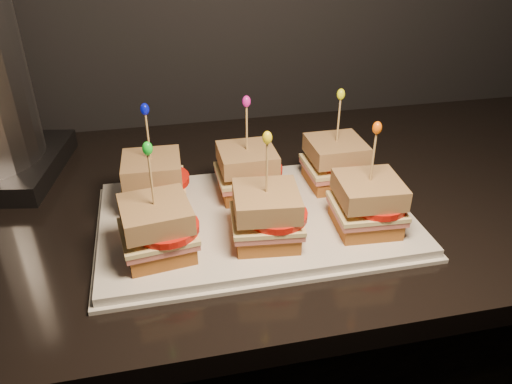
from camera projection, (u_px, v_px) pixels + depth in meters
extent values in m
cube|color=black|center=(135.00, 214.00, 0.79)|extent=(2.25, 0.65, 0.03)
cube|color=white|center=(256.00, 219.00, 0.73)|extent=(0.44, 0.27, 0.02)
cube|color=white|center=(256.00, 222.00, 0.73)|extent=(0.46, 0.29, 0.01)
cube|color=brown|center=(155.00, 196.00, 0.75)|extent=(0.08, 0.08, 0.02)
cube|color=#C4635A|center=(154.00, 187.00, 0.74)|extent=(0.09, 0.09, 0.01)
cube|color=beige|center=(154.00, 183.00, 0.74)|extent=(0.09, 0.09, 0.01)
cylinder|color=red|center=(162.00, 180.00, 0.73)|extent=(0.08, 0.08, 0.01)
cube|color=brown|center=(152.00, 167.00, 0.72)|extent=(0.09, 0.09, 0.03)
cylinder|color=tan|center=(148.00, 139.00, 0.70)|extent=(0.00, 0.00, 0.09)
ellipsoid|color=#070DCE|center=(145.00, 109.00, 0.68)|extent=(0.01, 0.01, 0.02)
cube|color=brown|center=(247.00, 186.00, 0.77)|extent=(0.08, 0.08, 0.02)
cube|color=#C4635A|center=(247.00, 177.00, 0.76)|extent=(0.09, 0.09, 0.01)
cube|color=beige|center=(247.00, 173.00, 0.76)|extent=(0.09, 0.09, 0.01)
cylinder|color=red|center=(256.00, 170.00, 0.75)|extent=(0.08, 0.08, 0.01)
cube|color=brown|center=(247.00, 158.00, 0.75)|extent=(0.08, 0.08, 0.03)
cylinder|color=tan|center=(247.00, 131.00, 0.73)|extent=(0.00, 0.00, 0.09)
ellipsoid|color=#D11A9A|center=(246.00, 101.00, 0.70)|extent=(0.01, 0.01, 0.02)
cube|color=brown|center=(334.00, 177.00, 0.80)|extent=(0.08, 0.08, 0.02)
cube|color=#C4635A|center=(334.00, 168.00, 0.79)|extent=(0.09, 0.09, 0.01)
cube|color=beige|center=(335.00, 164.00, 0.79)|extent=(0.09, 0.09, 0.01)
cylinder|color=red|center=(344.00, 161.00, 0.78)|extent=(0.08, 0.08, 0.01)
cube|color=brown|center=(336.00, 149.00, 0.77)|extent=(0.08, 0.08, 0.03)
cylinder|color=tan|center=(338.00, 123.00, 0.75)|extent=(0.00, 0.00, 0.09)
ellipsoid|color=#DEE80E|center=(341.00, 94.00, 0.73)|extent=(0.01, 0.01, 0.02)
cube|color=brown|center=(159.00, 246.00, 0.64)|extent=(0.09, 0.09, 0.02)
cube|color=#C4635A|center=(158.00, 236.00, 0.63)|extent=(0.10, 0.10, 0.01)
cube|color=beige|center=(158.00, 231.00, 0.63)|extent=(0.10, 0.10, 0.01)
cylinder|color=red|center=(167.00, 228.00, 0.62)|extent=(0.08, 0.08, 0.01)
cube|color=brown|center=(155.00, 214.00, 0.62)|extent=(0.09, 0.09, 0.03)
cylinder|color=tan|center=(152.00, 183.00, 0.59)|extent=(0.00, 0.00, 0.09)
ellipsoid|color=green|center=(147.00, 148.00, 0.57)|extent=(0.01, 0.01, 0.02)
cube|color=brown|center=(266.00, 232.00, 0.67)|extent=(0.09, 0.09, 0.02)
cube|color=#C4635A|center=(266.00, 223.00, 0.66)|extent=(0.10, 0.10, 0.01)
cube|color=beige|center=(266.00, 218.00, 0.65)|extent=(0.10, 0.10, 0.01)
cylinder|color=red|center=(276.00, 215.00, 0.65)|extent=(0.08, 0.08, 0.01)
cube|color=brown|center=(266.00, 201.00, 0.64)|extent=(0.09, 0.09, 0.03)
cylinder|color=tan|center=(267.00, 171.00, 0.62)|extent=(0.00, 0.00, 0.09)
ellipsoid|color=yellow|center=(267.00, 138.00, 0.60)|extent=(0.01, 0.01, 0.02)
cube|color=brown|center=(365.00, 220.00, 0.69)|extent=(0.09, 0.09, 0.02)
cube|color=#C4635A|center=(366.00, 210.00, 0.68)|extent=(0.10, 0.09, 0.01)
cube|color=beige|center=(367.00, 206.00, 0.68)|extent=(0.10, 0.09, 0.01)
cylinder|color=red|center=(377.00, 203.00, 0.67)|extent=(0.08, 0.08, 0.01)
cube|color=brown|center=(369.00, 190.00, 0.67)|extent=(0.09, 0.09, 0.03)
cylinder|color=tan|center=(373.00, 160.00, 0.64)|extent=(0.00, 0.00, 0.09)
ellipsoid|color=#EF5C07|center=(377.00, 128.00, 0.62)|extent=(0.01, 0.01, 0.02)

